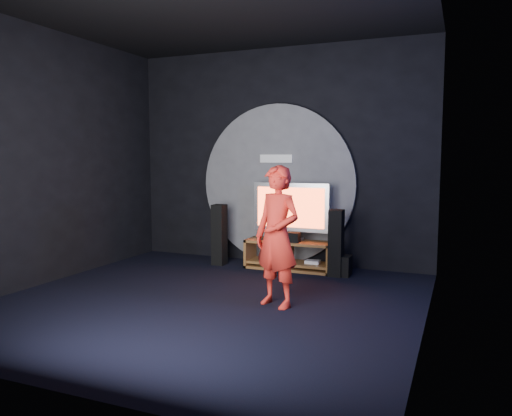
{
  "coord_description": "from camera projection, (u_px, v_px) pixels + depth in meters",
  "views": [
    {
      "loc": [
        2.81,
        -5.22,
        1.75
      ],
      "look_at": [
        0.2,
        1.05,
        1.05
      ],
      "focal_mm": 35.0,
      "sensor_mm": 36.0,
      "label": 1
    }
  ],
  "objects": [
    {
      "name": "floor",
      "position": [
        208.0,
        301.0,
        6.05
      ],
      "size": [
        5.0,
        5.0,
        0.0
      ],
      "primitive_type": "plane",
      "color": "black",
      "rests_on": "ground"
    },
    {
      "name": "back_wall",
      "position": [
        279.0,
        157.0,
        8.16
      ],
      "size": [
        5.0,
        0.04,
        3.5
      ],
      "primitive_type": "cube",
      "color": "black",
      "rests_on": "ground"
    },
    {
      "name": "front_wall",
      "position": [
        40.0,
        157.0,
        3.57
      ],
      "size": [
        5.0,
        0.04,
        3.5
      ],
      "primitive_type": "cube",
      "color": "black",
      "rests_on": "ground"
    },
    {
      "name": "left_wall",
      "position": [
        45.0,
        157.0,
        6.82
      ],
      "size": [
        0.04,
        5.0,
        3.5
      ],
      "primitive_type": "cube",
      "color": "black",
      "rests_on": "ground"
    },
    {
      "name": "right_wall",
      "position": [
        430.0,
        157.0,
        4.91
      ],
      "size": [
        0.04,
        5.0,
        3.5
      ],
      "primitive_type": "cube",
      "color": "black",
      "rests_on": "ground"
    },
    {
      "name": "ceiling",
      "position": [
        204.0,
        2.0,
        5.69
      ],
      "size": [
        5.0,
        5.0,
        0.01
      ],
      "primitive_type": "cube",
      "color": "black",
      "rests_on": "back_wall"
    },
    {
      "name": "wall_disc_panel",
      "position": [
        277.0,
        184.0,
        8.16
      ],
      "size": [
        2.6,
        0.11,
        2.6
      ],
      "color": "#515156",
      "rests_on": "ground"
    },
    {
      "name": "media_console",
      "position": [
        290.0,
        257.0,
        7.77
      ],
      "size": [
        1.36,
        0.45,
        0.45
      ],
      "color": "#9D6030",
      "rests_on": "ground"
    },
    {
      "name": "tv",
      "position": [
        291.0,
        209.0,
        7.76
      ],
      "size": [
        1.22,
        0.22,
        0.89
      ],
      "color": "silver",
      "rests_on": "media_console"
    },
    {
      "name": "center_speaker",
      "position": [
        287.0,
        237.0,
        7.64
      ],
      "size": [
        0.4,
        0.15,
        0.15
      ],
      "primitive_type": "cube",
      "color": "black",
      "rests_on": "media_console"
    },
    {
      "name": "remote",
      "position": [
        263.0,
        240.0,
        7.79
      ],
      "size": [
        0.18,
        0.05,
        0.02
      ],
      "primitive_type": "cube",
      "color": "black",
      "rests_on": "media_console"
    },
    {
      "name": "tower_speaker_left",
      "position": [
        219.0,
        235.0,
        8.08
      ],
      "size": [
        0.2,
        0.22,
        0.98
      ],
      "primitive_type": "cube",
      "color": "black",
      "rests_on": "ground"
    },
    {
      "name": "tower_speaker_right",
      "position": [
        336.0,
        243.0,
        7.29
      ],
      "size": [
        0.2,
        0.22,
        0.98
      ],
      "primitive_type": "cube",
      "color": "black",
      "rests_on": "ground"
    },
    {
      "name": "subwoofer",
      "position": [
        341.0,
        266.0,
        7.36
      ],
      "size": [
        0.27,
        0.27,
        0.3
      ],
      "primitive_type": "cube",
      "color": "black",
      "rests_on": "ground"
    },
    {
      "name": "player",
      "position": [
        277.0,
        236.0,
        5.8
      ],
      "size": [
        0.7,
        0.58,
        1.65
      ],
      "primitive_type": "imported",
      "rotation": [
        0.0,
        0.0,
        -0.35
      ],
      "color": "red",
      "rests_on": "ground"
    }
  ]
}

